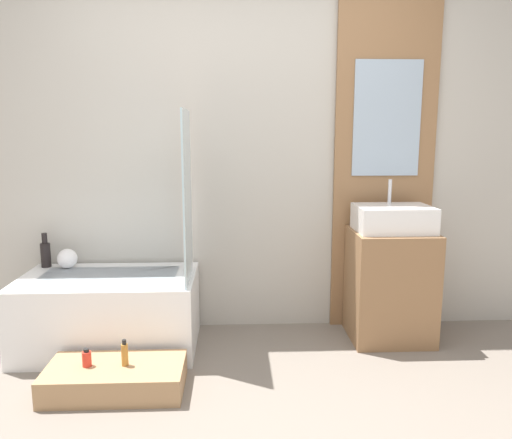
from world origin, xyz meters
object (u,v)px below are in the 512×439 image
Objects in this scene: bathtub at (110,312)px; bottle_soap_primary at (87,358)px; wooden_step_bench at (116,378)px; bottle_soap_secondary at (125,354)px; vase_round_light at (67,258)px; vase_tall_dark at (46,253)px; sink at (393,218)px.

bathtub is 11.14× the size of bottle_soap_primary.
wooden_step_bench is 0.15m from bottle_soap_secondary.
bottle_soap_secondary is (0.20, 0.00, 0.02)m from bottle_soap_primary.
wooden_step_bench is 7.41× the size of bottle_soap_primary.
bathtub reaches higher than bottle_soap_secondary.
wooden_step_bench is at bearing 180.00° from bottle_soap_secondary.
bathtub reaches higher than bottle_soap_primary.
bathtub is at bearing 105.89° from wooden_step_bench.
bathtub is 0.61m from bottle_soap_secondary.
vase_round_light reaches higher than bathtub.
vase_tall_dark reaches higher than bottle_soap_primary.
sink reaches higher than wooden_step_bench.
vase_round_light is (-2.19, 0.14, -0.28)m from sink.
bathtub is 8.42× the size of vase_round_light.
bottle_soap_primary is 0.21m from bottle_soap_secondary.
bottle_soap_secondary is at bearing -69.03° from bathtub.
bottle_soap_secondary is at bearing -49.60° from vase_tall_dark.
vase_tall_dark reaches higher than bottle_soap_secondary.
vase_tall_dark is at bearing 152.39° from bathtub.
sink reaches higher than bottle_soap_primary.
bathtub is 1.96m from sink.
bottle_soap_primary is (0.33, -0.78, -0.36)m from vase_round_light.
vase_tall_dark is 1.13m from bottle_soap_secondary.
sink is at bearing 20.62° from wooden_step_bench.
bottle_soap_secondary is at bearing -55.44° from vase_round_light.
vase_tall_dark reaches higher than vase_round_light.
sink is 3.69× the size of vase_round_light.
vase_round_light is (0.16, -0.03, -0.03)m from vase_tall_dark.
sink is at bearing -3.61° from vase_round_light.
vase_round_light is at bearing 124.56° from bottle_soap_secondary.
bottle_soap_secondary is (-1.65, -0.64, -0.62)m from sink.
wooden_step_bench is (0.16, -0.57, -0.17)m from bathtub.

